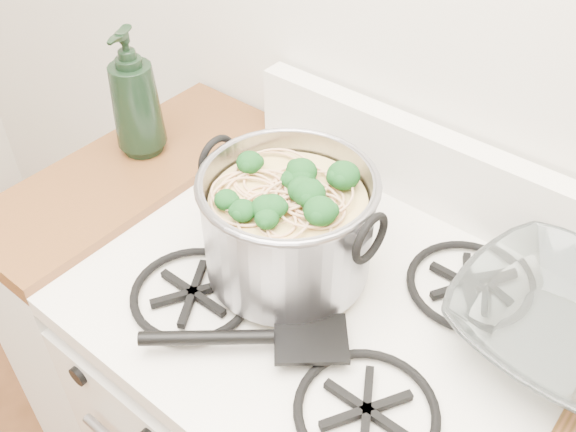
{
  "coord_description": "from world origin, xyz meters",
  "views": [
    {
      "loc": [
        0.39,
        0.67,
        1.7
      ],
      "look_at": [
        -0.08,
        1.25,
        1.03
      ],
      "focal_mm": 40.0,
      "sensor_mm": 36.0,
      "label": 1
    }
  ],
  "objects_px": {
    "spatula": "(311,336)",
    "glass_bowl": "(560,336)",
    "stock_pot": "(288,225)",
    "bottle": "(134,93)"
  },
  "relations": [
    {
      "from": "spatula",
      "to": "bottle",
      "type": "height_order",
      "value": "bottle"
    },
    {
      "from": "spatula",
      "to": "bottle",
      "type": "distance_m",
      "value": 0.61
    },
    {
      "from": "stock_pot",
      "to": "bottle",
      "type": "bearing_deg",
      "value": 170.85
    },
    {
      "from": "glass_bowl",
      "to": "bottle",
      "type": "bearing_deg",
      "value": -176.17
    },
    {
      "from": "stock_pot",
      "to": "glass_bowl",
      "type": "bearing_deg",
      "value": 17.3
    },
    {
      "from": "stock_pot",
      "to": "glass_bowl",
      "type": "height_order",
      "value": "stock_pot"
    },
    {
      "from": "stock_pot",
      "to": "spatula",
      "type": "xyz_separation_m",
      "value": [
        0.13,
        -0.1,
        -0.08
      ]
    },
    {
      "from": "spatula",
      "to": "glass_bowl",
      "type": "bearing_deg",
      "value": 88.45
    },
    {
      "from": "spatula",
      "to": "bottle",
      "type": "bearing_deg",
      "value": -147.17
    },
    {
      "from": "spatula",
      "to": "stock_pot",
      "type": "bearing_deg",
      "value": -168.92
    }
  ]
}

